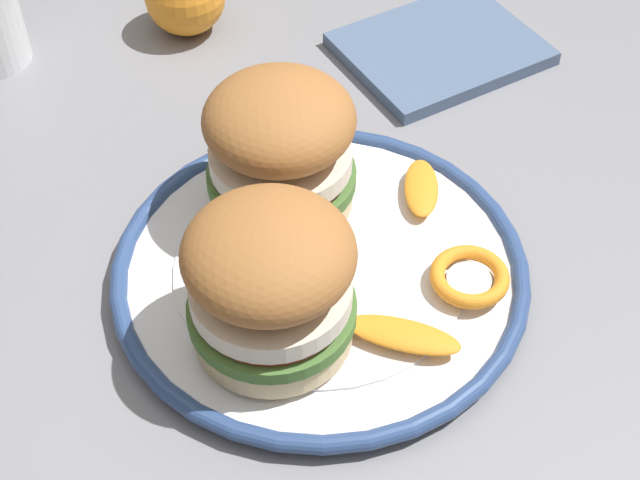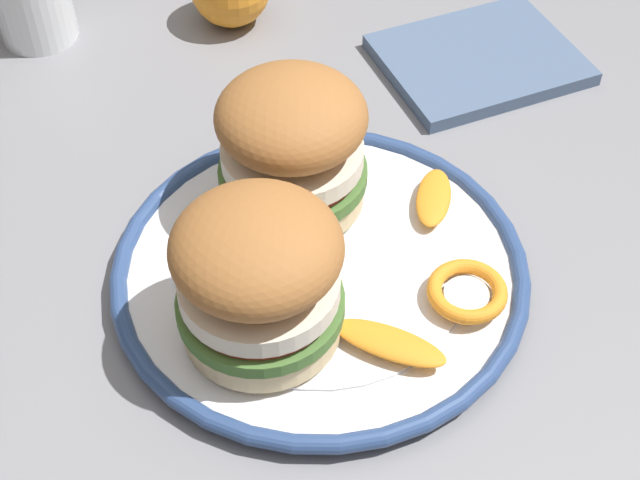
{
  "view_description": "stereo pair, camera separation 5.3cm",
  "coord_description": "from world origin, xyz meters",
  "px_view_note": "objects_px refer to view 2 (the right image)",
  "views": [
    {
      "loc": [
        0.37,
        -0.2,
        1.25
      ],
      "look_at": [
        -0.01,
        -0.04,
        0.8
      ],
      "focal_mm": 52.92,
      "sensor_mm": 36.0,
      "label": 1
    },
    {
      "loc": [
        0.38,
        -0.15,
        1.25
      ],
      "look_at": [
        -0.01,
        -0.04,
        0.8
      ],
      "focal_mm": 52.92,
      "sensor_mm": 36.0,
      "label": 2
    }
  ],
  "objects_px": {
    "sandwich_half_left": "(258,274)",
    "sandwich_half_right": "(292,143)",
    "dining_table": "(373,365)",
    "dinner_plate": "(320,271)"
  },
  "relations": [
    {
      "from": "sandwich_half_left",
      "to": "sandwich_half_right",
      "type": "relative_size",
      "value": 1.05
    },
    {
      "from": "dinner_plate",
      "to": "sandwich_half_left",
      "type": "relative_size",
      "value": 2.09
    },
    {
      "from": "dining_table",
      "to": "sandwich_half_left",
      "type": "xyz_separation_m",
      "value": [
        0.03,
        -0.09,
        0.17
      ]
    },
    {
      "from": "dining_table",
      "to": "dinner_plate",
      "type": "bearing_deg",
      "value": -109.65
    },
    {
      "from": "dining_table",
      "to": "dinner_plate",
      "type": "relative_size",
      "value": 4.47
    },
    {
      "from": "dining_table",
      "to": "dinner_plate",
      "type": "xyz_separation_m",
      "value": [
        -0.01,
        -0.04,
        0.11
      ]
    },
    {
      "from": "dinner_plate",
      "to": "sandwich_half_right",
      "type": "bearing_deg",
      "value": -178.99
    },
    {
      "from": "dinner_plate",
      "to": "sandwich_half_right",
      "type": "xyz_separation_m",
      "value": [
        -0.06,
        -0.0,
        0.06
      ]
    },
    {
      "from": "dining_table",
      "to": "sandwich_half_right",
      "type": "xyz_separation_m",
      "value": [
        -0.08,
        -0.04,
        0.17
      ]
    },
    {
      "from": "dinner_plate",
      "to": "dining_table",
      "type": "bearing_deg",
      "value": 70.35
    }
  ]
}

